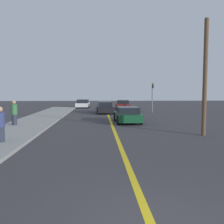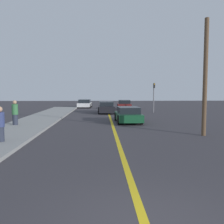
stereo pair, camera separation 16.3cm
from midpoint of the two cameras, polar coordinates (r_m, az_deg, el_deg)
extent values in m
cube|color=gold|center=(22.46, -0.13, -1.59)|extent=(0.20, 60.00, 0.01)
cube|color=gray|center=(21.62, -16.34, -1.84)|extent=(3.44, 33.07, 0.15)
cube|color=#144728|center=(20.03, 3.91, -1.02)|extent=(1.93, 4.21, 0.57)
cube|color=black|center=(19.78, 3.98, 0.45)|extent=(1.66, 2.34, 0.50)
cylinder|color=black|center=(21.22, 1.12, -1.02)|extent=(0.24, 0.71, 0.71)
cylinder|color=black|center=(21.45, 5.70, -0.98)|extent=(0.24, 0.71, 0.71)
cylinder|color=black|center=(18.67, 1.84, -1.82)|extent=(0.24, 0.71, 0.71)
cylinder|color=black|center=(18.92, 7.03, -1.77)|extent=(0.24, 0.71, 0.71)
cube|color=black|center=(28.42, -1.18, 0.79)|extent=(1.81, 4.33, 0.70)
cube|color=black|center=(28.17, -1.17, 1.91)|extent=(1.56, 2.40, 0.44)
cylinder|color=black|center=(29.74, -2.86, 0.56)|extent=(0.23, 0.62, 0.61)
cylinder|color=black|center=(29.80, 0.26, 0.57)|extent=(0.23, 0.62, 0.61)
cylinder|color=black|center=(27.08, -2.77, 0.14)|extent=(0.23, 0.62, 0.61)
cylinder|color=black|center=(27.16, 0.65, 0.16)|extent=(0.23, 0.62, 0.61)
cube|color=maroon|center=(34.06, 2.93, 1.45)|extent=(2.00, 4.51, 0.64)
cube|color=black|center=(33.81, 2.96, 2.35)|extent=(1.68, 2.51, 0.45)
cylinder|color=black|center=(35.42, 1.50, 1.33)|extent=(0.26, 0.73, 0.72)
cylinder|color=black|center=(35.47, 4.19, 1.33)|extent=(0.26, 0.73, 0.72)
cylinder|color=black|center=(32.68, 1.55, 1.04)|extent=(0.26, 0.73, 0.72)
cylinder|color=black|center=(32.75, 4.47, 1.03)|extent=(0.26, 0.73, 0.72)
cube|color=silver|center=(38.32, -6.12, 1.70)|extent=(2.02, 4.46, 0.55)
cube|color=black|center=(38.08, -6.15, 2.48)|extent=(1.72, 2.48, 0.51)
cylinder|color=black|center=(39.78, -7.19, 1.61)|extent=(0.24, 0.63, 0.62)
cylinder|color=black|center=(39.61, -4.65, 1.62)|extent=(0.24, 0.63, 0.62)
cylinder|color=black|center=(37.08, -7.69, 1.37)|extent=(0.24, 0.63, 0.62)
cylinder|color=black|center=(36.90, -4.97, 1.38)|extent=(0.24, 0.63, 0.62)
cylinder|color=#282D3D|center=(12.76, -23.81, -4.67)|extent=(0.35, 0.35, 0.69)
cylinder|color=navy|center=(12.67, -23.92, -1.60)|extent=(0.41, 0.41, 0.69)
cylinder|color=#282D3D|center=(18.67, -21.02, -1.64)|extent=(0.36, 0.36, 0.72)
cylinder|color=#336B3D|center=(18.61, -21.09, 0.57)|extent=(0.42, 0.42, 0.72)
sphere|color=tan|center=(18.58, -21.14, 2.09)|extent=(0.27, 0.27, 0.27)
cylinder|color=slate|center=(29.52, 9.66, 3.18)|extent=(0.12, 0.12, 3.41)
cube|color=black|center=(29.34, 9.77, 5.97)|extent=(0.18, 0.18, 0.55)
sphere|color=orange|center=(29.25, 9.81, 6.29)|extent=(0.14, 0.14, 0.14)
cylinder|color=brown|center=(14.90, 20.83, 7.32)|extent=(0.24, 0.24, 6.49)
camera|label=1|loc=(0.08, -89.69, 0.03)|focal=40.00mm
camera|label=2|loc=(0.08, 90.31, -0.03)|focal=40.00mm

